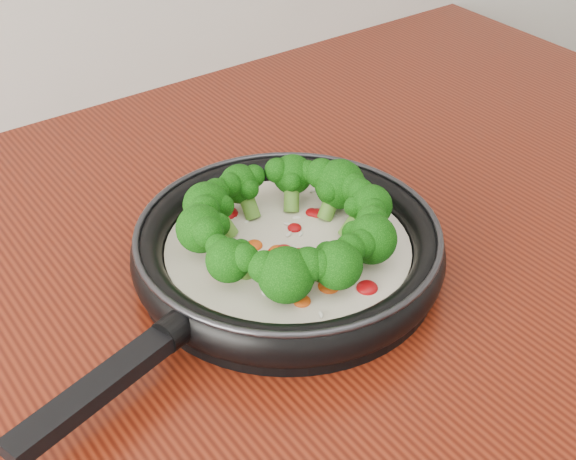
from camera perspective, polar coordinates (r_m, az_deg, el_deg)
skillet at (r=0.77m, az=-0.08°, el=-1.14°), size 0.50×0.38×0.09m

